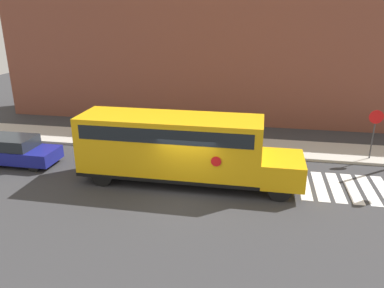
% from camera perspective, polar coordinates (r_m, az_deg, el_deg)
% --- Properties ---
extents(ground_plane, '(60.00, 60.00, 0.00)m').
position_cam_1_polar(ground_plane, '(16.62, -0.85, -7.68)').
color(ground_plane, '#333335').
extents(sidewalk_strip, '(44.00, 3.00, 0.15)m').
position_cam_1_polar(sidewalk_strip, '(22.49, 2.47, -0.05)').
color(sidewalk_strip, '#B2ADA3').
rests_on(sidewalk_strip, ground).
extents(building_backdrop, '(32.00, 4.00, 8.63)m').
position_cam_1_polar(building_backdrop, '(27.84, 4.61, 12.68)').
color(building_backdrop, brown).
rests_on(building_backdrop, ground).
extents(crosswalk_stripes, '(4.70, 3.20, 0.01)m').
position_cam_1_polar(crosswalk_stripes, '(18.64, 23.17, -6.21)').
color(crosswalk_stripes, white).
rests_on(crosswalk_stripes, ground).
extents(school_bus, '(10.19, 2.57, 3.16)m').
position_cam_1_polar(school_bus, '(17.17, -2.21, -0.22)').
color(school_bus, '#EAA80F').
rests_on(school_bus, ground).
extents(parked_car, '(4.27, 1.81, 1.47)m').
position_cam_1_polar(parked_car, '(21.67, -25.29, -0.91)').
color(parked_car, navy).
rests_on(parked_car, ground).
extents(stop_sign, '(0.72, 0.10, 2.82)m').
position_cam_1_polar(stop_sign, '(21.79, 26.04, 2.25)').
color(stop_sign, '#38383A').
rests_on(stop_sign, ground).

